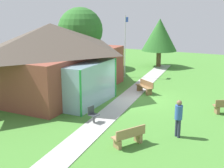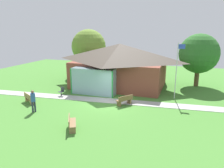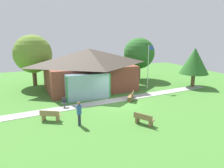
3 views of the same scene
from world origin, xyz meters
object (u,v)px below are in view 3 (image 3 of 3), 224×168
flagpole (148,65)px  tree_behind_pavilion_right (139,53)px  bench_rear_near_path (131,96)px  bench_mid_left (50,116)px  tree_behind_pavilion_left (33,54)px  tree_east_hedge (194,61)px  pavilion (89,68)px  patio_chair_west (64,103)px  visitor_strolling_lawn (79,112)px  bench_front_center (144,119)px

flagpole → tree_behind_pavilion_right: tree_behind_pavilion_right is taller
flagpole → bench_rear_near_path: 5.59m
bench_mid_left → tree_behind_pavilion_left: 12.97m
tree_east_hedge → tree_behind_pavilion_right: 7.66m
flagpole → tree_behind_pavilion_left: (-11.93, 7.11, 1.06)m
pavilion → patio_chair_west: bearing=-126.6°
bench_mid_left → patio_chair_west: patio_chair_west is taller
pavilion → tree_behind_pavilion_left: size_ratio=1.69×
patio_chair_west → tree_east_hedge: size_ratio=0.18×
bench_rear_near_path → tree_behind_pavilion_right: bearing=1.5°
bench_rear_near_path → bench_mid_left: bearing=140.5°
bench_mid_left → tree_east_hedge: (17.49, 4.23, 2.73)m
bench_mid_left → tree_behind_pavilion_left: tree_behind_pavilion_left is taller
visitor_strolling_lawn → tree_behind_pavilion_left: bearing=46.4°
bench_front_center → patio_chair_west: bearing=-172.5°
tree_east_hedge → bench_front_center: bearing=-146.6°
pavilion → bench_mid_left: pavilion is taller
bench_front_center → bench_rear_near_path: size_ratio=1.03×
flagpole → tree_east_hedge: size_ratio=1.09×
tree_behind_pavilion_left → tree_behind_pavilion_right: size_ratio=1.08×
patio_chair_west → bench_front_center: bearing=141.0°
bench_front_center → bench_mid_left: size_ratio=1.01×
bench_rear_near_path → visitor_strolling_lawn: size_ratio=0.85×
bench_rear_near_path → tree_behind_pavilion_left: bearing=73.2°
bench_rear_near_path → tree_behind_pavilion_left: size_ratio=0.24×
tree_behind_pavilion_right → tree_behind_pavilion_left: bearing=173.5°
flagpole → visitor_strolling_lawn: size_ratio=2.93×
pavilion → bench_rear_near_path: (2.38, -5.85, -2.03)m
bench_front_center → tree_east_hedge: tree_east_hedge is taller
pavilion → visitor_strolling_lawn: 10.48m
pavilion → bench_front_center: 11.55m
flagpole → tree_east_hedge: 5.79m
visitor_strolling_lawn → tree_behind_pavilion_left: (-1.88, 14.13, 2.87)m
bench_mid_left → flagpole: bearing=54.9°
tree_behind_pavilion_right → bench_mid_left: bearing=-141.6°
bench_mid_left → patio_chair_west: 3.08m
bench_front_center → tree_behind_pavilion_right: bearing=122.3°
flagpole → bench_mid_left: bearing=-155.5°
patio_chair_west → tree_behind_pavilion_left: 10.57m
tree_east_hedge → tree_behind_pavilion_right: bearing=119.0°
bench_mid_left → visitor_strolling_lawn: (1.78, -1.64, 0.62)m
bench_mid_left → tree_behind_pavilion_right: size_ratio=0.26×
tree_east_hedge → flagpole: bearing=168.4°
visitor_strolling_lawn → pavilion: bearing=17.4°
bench_front_center → visitor_strolling_lawn: 4.61m
bench_rear_near_path → bench_mid_left: (-7.95, -2.18, 0.00)m
pavilion → tree_east_hedge: tree_east_hedge is taller
visitor_strolling_lawn → tree_behind_pavilion_left: tree_behind_pavilion_left is taller
visitor_strolling_lawn → bench_rear_near_path: bearing=-19.4°
bench_front_center → tree_east_hedge: (11.47, 7.57, 2.73)m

